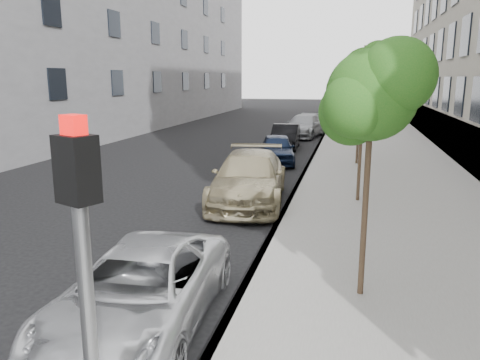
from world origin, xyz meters
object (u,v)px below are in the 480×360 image
(minivan, at_px, (140,290))
(tree_mid, at_px, (366,71))
(signal_pole, at_px, (88,316))
(tree_far, at_px, (362,76))
(sedan_rear, at_px, (304,126))
(suv, at_px, (249,178))
(sedan_blue, at_px, (277,149))
(tree_near, at_px, (374,95))
(sedan_black, at_px, (285,137))

(minivan, bearing_deg, tree_mid, 64.70)
(tree_mid, bearing_deg, signal_pole, -99.27)
(tree_far, bearing_deg, tree_mid, -90.00)
(tree_far, relative_size, sedan_rear, 0.93)
(tree_far, distance_m, suv, 8.31)
(tree_far, xyz_separation_m, sedan_rear, (-3.33, 9.90, -3.13))
(suv, height_order, sedan_rear, suv)
(signal_pole, xyz_separation_m, sedan_blue, (-1.63, 18.31, -1.63))
(tree_far, distance_m, sedan_rear, 10.91)
(tree_near, bearing_deg, suv, 118.86)
(tree_mid, xyz_separation_m, minivan, (-3.33, -8.21, -3.37))
(tree_mid, bearing_deg, tree_near, -90.00)
(tree_near, relative_size, minivan, 0.96)
(sedan_rear, bearing_deg, suv, -80.32)
(sedan_blue, height_order, sedan_black, sedan_black)
(signal_pole, distance_m, sedan_rear, 28.28)
(tree_near, bearing_deg, minivan, -152.78)
(tree_near, bearing_deg, sedan_black, 102.27)
(tree_far, height_order, sedan_rear, tree_far)
(tree_far, relative_size, minivan, 1.03)
(sedan_black, relative_size, sedan_rear, 0.80)
(sedan_rear, bearing_deg, tree_near, -72.06)
(tree_near, xyz_separation_m, sedan_blue, (-3.55, 13.01, -2.88))
(tree_near, xyz_separation_m, signal_pole, (-1.93, -5.30, -1.26))
(tree_near, height_order, sedan_blue, tree_near)
(signal_pole, bearing_deg, minivan, 134.07)
(tree_far, bearing_deg, sedan_blue, 179.88)
(tree_far, bearing_deg, sedan_rear, 108.57)
(tree_mid, distance_m, tree_far, 6.50)
(tree_near, distance_m, sedan_rear, 23.31)
(sedan_black, height_order, sedan_rear, sedan_rear)
(tree_far, height_order, signal_pole, tree_far)
(suv, bearing_deg, sedan_black, 86.21)
(sedan_blue, relative_size, sedan_black, 0.96)
(sedan_black, distance_m, sedan_rear, 5.43)
(tree_mid, xyz_separation_m, tree_far, (0.00, 6.50, -0.14))
(sedan_blue, bearing_deg, sedan_rear, 78.78)
(sedan_black, bearing_deg, tree_near, -80.56)
(tree_mid, bearing_deg, minivan, -112.06)
(minivan, bearing_deg, tree_far, 74.01)
(tree_mid, bearing_deg, sedan_rear, 101.47)
(tree_far, bearing_deg, signal_pole, -96.01)
(signal_pole, xyz_separation_m, sedan_rear, (-1.40, 28.21, -1.55))
(tree_mid, distance_m, minivan, 9.48)
(tree_mid, distance_m, suv, 4.66)
(sedan_blue, bearing_deg, tree_mid, -71.27)
(tree_near, height_order, suv, tree_near)
(minivan, relative_size, sedan_rear, 0.90)
(sedan_blue, relative_size, sedan_rear, 0.76)
(sedan_black, bearing_deg, suv, -90.45)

